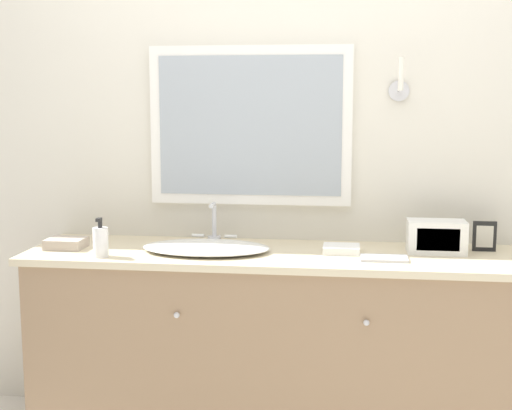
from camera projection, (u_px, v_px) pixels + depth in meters
name	position (u px, v px, depth m)	size (l,w,h in m)	color
wall_back	(283.00, 145.00, 3.26)	(8.00, 0.18, 2.55)	silver
vanity_counter	(277.00, 347.00, 3.08)	(2.14, 0.56, 0.84)	#937556
sink_basin	(206.00, 247.00, 3.03)	(0.54, 0.39, 0.19)	white
soap_bottle	(101.00, 241.00, 2.92)	(0.06, 0.06, 0.16)	white
appliance_box	(436.00, 237.00, 3.00)	(0.24, 0.14, 0.14)	white
picture_frame	(484.00, 236.00, 3.03)	(0.10, 0.01, 0.13)	black
hand_towel_near_sink	(341.00, 249.00, 3.01)	(0.15, 0.13, 0.03)	white
hand_towel_far_corner	(66.00, 243.00, 3.09)	(0.16, 0.13, 0.04)	#B7A899
metal_tray	(384.00, 258.00, 2.88)	(0.19, 0.12, 0.01)	silver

